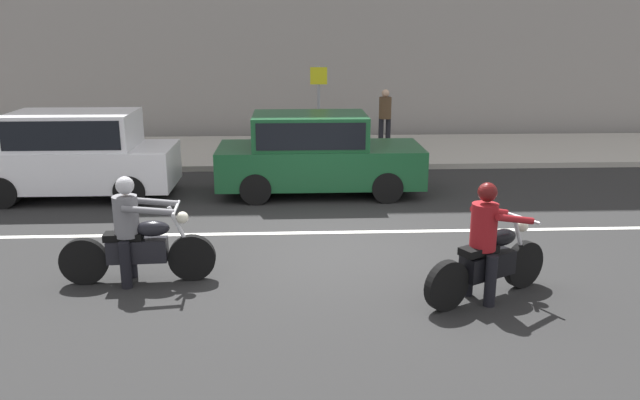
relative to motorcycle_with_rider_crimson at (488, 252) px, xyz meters
name	(u,v)px	position (x,y,z in m)	size (l,w,h in m)	color
ground_plane	(342,250)	(-1.75, 1.93, -0.65)	(80.00, 80.00, 0.00)	#252525
sidewalk_slab	(319,151)	(-1.75, 9.93, -0.58)	(40.00, 4.40, 0.14)	#A8A399
lane_marking_stripe	(313,233)	(-2.19, 2.83, -0.65)	(18.00, 0.14, 0.01)	silver
motorcycle_with_rider_crimson	(488,252)	(0.00, 0.00, 0.00)	(1.87, 1.12, 1.60)	black
motorcycle_with_rider_gray	(136,239)	(-4.73, 0.77, -0.02)	(2.16, 0.70, 1.54)	black
parked_hatchback_white	(76,154)	(-7.03, 5.45, 0.29)	(4.03, 1.76, 1.80)	silver
parked_sedan_forest_green	(316,153)	(-2.02, 5.52, 0.23)	(4.32, 1.82, 1.72)	#164C28
street_sign_post	(319,102)	(-1.82, 8.97, 0.92)	(0.44, 0.08, 2.36)	gray
pedestrian_bystander	(385,115)	(0.05, 9.64, 0.47)	(0.34, 0.34, 1.68)	black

